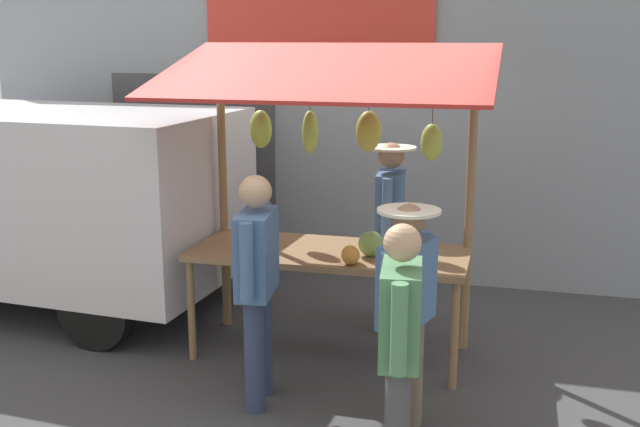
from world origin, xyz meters
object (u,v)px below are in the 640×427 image
market_stall (332,168)px  shopper_with_shopping_bag (257,274)px  vendor_with_sunhat (390,219)px  shopper_in_striped_shirt (406,303)px  shopper_with_ponytail (400,339)px

market_stall → shopper_with_shopping_bag: size_ratio=1.52×
market_stall → vendor_with_sunhat: size_ratio=1.51×
market_stall → vendor_with_sunhat: market_stall is taller
market_stall → shopper_in_striped_shirt: market_stall is taller
vendor_with_sunhat → shopper_with_shopping_bag: bearing=-25.0°
vendor_with_sunhat → shopper_in_striped_shirt: vendor_with_sunhat is taller
market_stall → shopper_with_shopping_bag: (0.29, 0.97, -0.59)m
vendor_with_sunhat → shopper_in_striped_shirt: (-0.42, 1.86, -0.09)m
shopper_in_striped_shirt → shopper_with_ponytail: 0.58m
shopper_with_shopping_bag → shopper_in_striped_shirt: shopper_with_shopping_bag is taller
vendor_with_sunhat → shopper_with_ponytail: (-0.47, 2.44, -0.09)m
shopper_with_shopping_bag → market_stall: bearing=-23.6°
market_stall → shopper_with_ponytail: market_stall is taller
vendor_with_sunhat → shopper_with_ponytail: vendor_with_sunhat is taller
market_stall → vendor_with_sunhat: 0.98m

